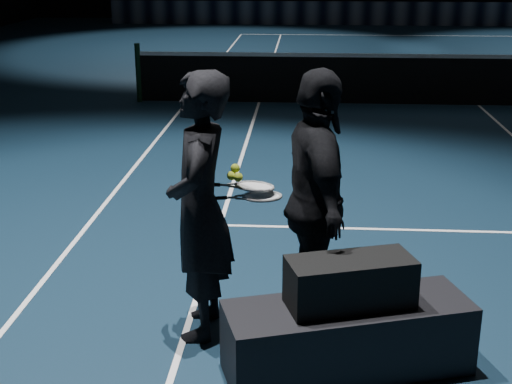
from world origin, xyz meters
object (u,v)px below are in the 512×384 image
racket_bag (350,282)px  racket_lower (262,196)px  tennis_balls (235,174)px  player_bench (347,338)px  racket_upper (255,186)px  player_b (317,203)px  player_a (200,208)px

racket_bag → racket_lower: racket_lower is taller
racket_bag → tennis_balls: size_ratio=6.88×
player_bench → racket_upper: racket_upper is taller
player_bench → racket_bag: (0.00, 0.00, 0.41)m
racket_bag → player_bench: bearing=0.0°
player_bench → racket_upper: bearing=121.2°
racket_lower → racket_upper: (-0.06, 0.03, 0.06)m
player_bench → tennis_balls: bearing=129.3°
player_b → racket_lower: 0.41m
player_bench → racket_upper: size_ratio=2.43×
player_a → racket_upper: (0.39, 0.11, 0.13)m
racket_bag → player_a: 1.20m
racket_bag → racket_upper: 1.00m
player_a → racket_lower: 0.46m
player_a → tennis_balls: (0.25, 0.05, 0.24)m
player_bench → racket_upper: 1.24m
racket_bag → player_b: bearing=91.7°
racket_lower → player_a: bearing=180.0°
player_b → tennis_balls: bearing=87.8°
racket_bag → racket_lower: bearing=120.2°
racket_bag → player_b: (-0.22, 0.64, 0.32)m
tennis_balls → racket_lower: bearing=9.2°
racket_lower → player_bench: bearing=-53.2°
player_b → racket_upper: bearing=83.2°
player_a → racket_lower: bearing=100.5°
tennis_balls → racket_bag: bearing=-33.4°
racket_bag → racket_upper: (-0.67, 0.59, 0.45)m
player_bench → player_b: bearing=91.7°
racket_bag → player_a: player_a is taller
tennis_balls → player_a: bearing=-168.2°
player_bench → racket_bag: racket_bag is taller
racket_upper → tennis_balls: 0.18m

